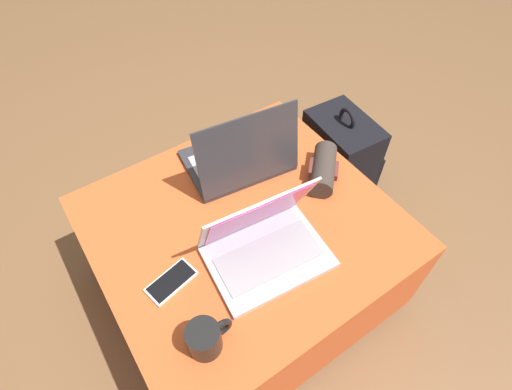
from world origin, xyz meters
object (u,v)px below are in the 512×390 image
(backpack, at_px, (340,159))
(wrist_brace, at_px, (323,169))
(cell_phone, at_px, (171,282))
(laptop_near, at_px, (264,242))
(laptop_far, at_px, (240,157))
(coffee_mug, at_px, (205,338))

(backpack, distance_m, wrist_brace, 0.42)
(cell_phone, relative_size, wrist_brace, 0.78)
(laptop_near, distance_m, backpack, 0.72)
(laptop_near, distance_m, wrist_brace, 0.34)
(laptop_far, height_order, backpack, laptop_far)
(laptop_near, height_order, wrist_brace, laptop_near)
(laptop_near, distance_m, coffee_mug, 0.29)
(cell_phone, height_order, backpack, backpack)
(laptop_near, bearing_deg, backpack, 32.14)
(laptop_far, distance_m, cell_phone, 0.45)
(backpack, distance_m, coffee_mug, 1.00)
(laptop_far, bearing_deg, laptop_near, 75.87)
(laptop_near, relative_size, backpack, 0.76)
(laptop_near, distance_m, laptop_far, 0.33)
(laptop_far, height_order, coffee_mug, laptop_far)
(laptop_far, relative_size, backpack, 0.79)
(cell_phone, xyz_separation_m, coffee_mug, (-0.00, -0.20, 0.04))
(cell_phone, bearing_deg, backpack, -86.99)
(laptop_far, xyz_separation_m, backpack, (0.48, -0.01, -0.28))
(backpack, relative_size, wrist_brace, 2.43)
(backpack, height_order, coffee_mug, coffee_mug)
(backpack, relative_size, coffee_mug, 3.85)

